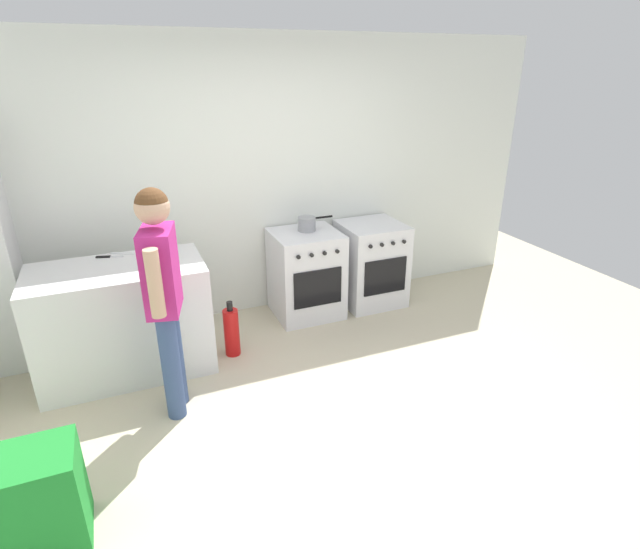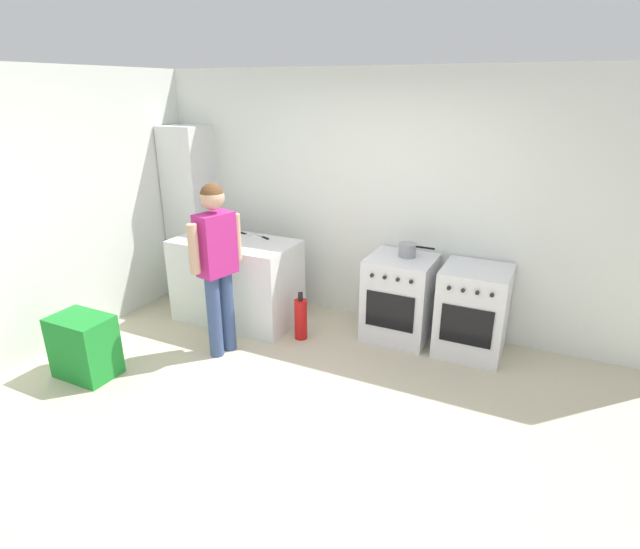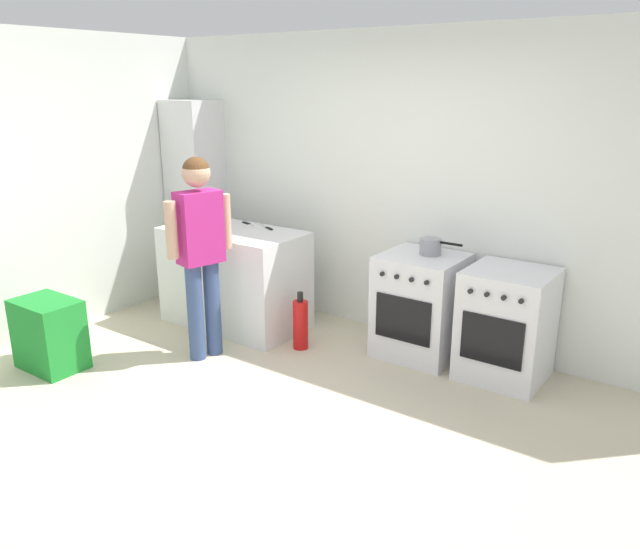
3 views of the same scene
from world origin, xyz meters
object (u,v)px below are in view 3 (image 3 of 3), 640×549
(oven_right, at_px, (507,324))
(larder_cabinet, at_px, (197,200))
(knife_bread, at_px, (264,226))
(person, at_px, (200,241))
(knife_paring, at_px, (248,224))
(oven_left, at_px, (420,305))
(pot, at_px, (431,246))
(recycling_crate_upper, at_px, (47,318))
(recycling_crate_lower, at_px, (52,351))
(fire_extinguisher, at_px, (300,324))

(oven_right, bearing_deg, larder_cabinet, 178.26)
(knife_bread, distance_m, person, 0.95)
(larder_cabinet, bearing_deg, oven_right, -1.74)
(oven_right, distance_m, knife_bread, 2.32)
(knife_paring, bearing_deg, larder_cabinet, 166.11)
(oven_left, relative_size, person, 0.52)
(person, relative_size, larder_cabinet, 0.82)
(pot, xyz_separation_m, knife_bread, (-1.58, -0.17, -0.01))
(oven_left, bearing_deg, larder_cabinet, 177.80)
(oven_left, height_order, knife_bread, knife_bread)
(oven_right, bearing_deg, pot, 175.23)
(knife_paring, distance_m, recycling_crate_upper, 1.93)
(knife_bread, distance_m, recycling_crate_lower, 2.08)
(oven_left, xyz_separation_m, oven_right, (0.72, -0.00, -0.00))
(pot, distance_m, person, 1.83)
(person, bearing_deg, knife_bread, 98.18)
(oven_right, distance_m, larder_cabinet, 3.42)
(pot, height_order, recycling_crate_lower, pot)
(fire_extinguisher, bearing_deg, knife_paring, 157.85)
(person, height_order, fire_extinguisher, person)
(pot, distance_m, recycling_crate_upper, 3.06)
(pot, relative_size, recycling_crate_lower, 0.68)
(recycling_crate_lower, bearing_deg, pot, 40.77)
(oven_right, bearing_deg, knife_bread, -177.02)
(oven_right, relative_size, fire_extinguisher, 1.70)
(oven_left, xyz_separation_m, pot, (0.04, 0.06, 0.49))
(oven_left, distance_m, recycling_crate_upper, 2.96)
(oven_left, height_order, recycling_crate_lower, oven_left)
(larder_cabinet, bearing_deg, pot, -0.96)
(recycling_crate_lower, distance_m, larder_cabinet, 2.23)
(oven_left, distance_m, pot, 0.50)
(oven_right, height_order, pot, pot)
(fire_extinguisher, bearing_deg, recycling_crate_lower, -133.85)
(oven_right, bearing_deg, recycling_crate_upper, -147.16)
(pot, distance_m, knife_bread, 1.59)
(oven_right, bearing_deg, recycling_crate_lower, -147.16)
(knife_bread, xyz_separation_m, recycling_crate_lower, (-0.70, -1.80, -0.76))
(oven_left, relative_size, recycling_crate_upper, 1.63)
(knife_bread, distance_m, knife_paring, 0.20)
(pot, relative_size, person, 0.22)
(knife_paring, bearing_deg, recycling_crate_upper, -105.73)
(oven_right, height_order, knife_paring, knife_paring)
(recycling_crate_upper, xyz_separation_m, larder_cabinet, (-0.40, 2.02, 0.58))
(recycling_crate_upper, bearing_deg, larder_cabinet, 101.19)
(recycling_crate_lower, distance_m, recycling_crate_upper, 0.28)
(knife_bread, height_order, recycling_crate_upper, knife_bread)
(knife_bread, relative_size, recycling_crate_upper, 0.63)
(oven_right, xyz_separation_m, recycling_crate_upper, (-2.97, -1.92, -0.01))
(pot, xyz_separation_m, knife_paring, (-1.78, -0.18, -0.01))
(person, bearing_deg, recycling_crate_upper, -134.13)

